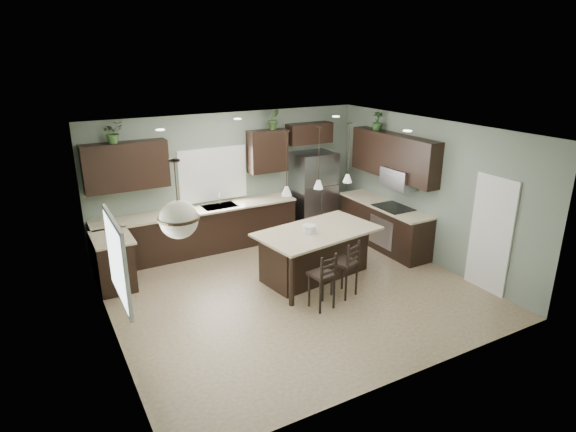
# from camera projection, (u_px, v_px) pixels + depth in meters

# --- Properties ---
(ground) EXTENTS (6.00, 6.00, 0.00)m
(ground) POSITION_uv_depth(u_px,v_px,m) (294.00, 291.00, 8.45)
(ground) COLOR #9E8466
(ground) RESTS_ON ground
(pantry_door) EXTENTS (0.04, 0.82, 2.04)m
(pantry_door) POSITION_uv_depth(u_px,v_px,m) (491.00, 235.00, 8.19)
(pantry_door) COLOR white
(pantry_door) RESTS_ON ground
(window_back) EXTENTS (1.35, 0.02, 1.00)m
(window_back) POSITION_uv_depth(u_px,v_px,m) (213.00, 174.00, 10.02)
(window_back) COLOR white
(window_back) RESTS_ON room_shell
(window_left) EXTENTS (0.02, 1.10, 1.00)m
(window_left) POSITION_uv_depth(u_px,v_px,m) (116.00, 260.00, 5.91)
(window_left) COLOR white
(window_left) RESTS_ON room_shell
(left_return_cabs) EXTENTS (0.60, 0.90, 0.90)m
(left_return_cabs) POSITION_uv_depth(u_px,v_px,m) (113.00, 263.00, 8.47)
(left_return_cabs) COLOR black
(left_return_cabs) RESTS_ON ground
(left_return_countertop) EXTENTS (0.66, 0.96, 0.04)m
(left_return_countertop) POSITION_uv_depth(u_px,v_px,m) (111.00, 238.00, 8.33)
(left_return_countertop) COLOR beige
(left_return_countertop) RESTS_ON left_return_cabs
(back_lower_cabs) EXTENTS (4.20, 0.60, 0.90)m
(back_lower_cabs) POSITION_uv_depth(u_px,v_px,m) (200.00, 231.00, 9.94)
(back_lower_cabs) COLOR black
(back_lower_cabs) RESTS_ON ground
(back_countertop) EXTENTS (4.20, 0.66, 0.04)m
(back_countertop) POSITION_uv_depth(u_px,v_px,m) (199.00, 210.00, 9.77)
(back_countertop) COLOR beige
(back_countertop) RESTS_ON back_lower_cabs
(sink_inset) EXTENTS (0.70, 0.45, 0.01)m
(sink_inset) POSITION_uv_depth(u_px,v_px,m) (220.00, 206.00, 9.97)
(sink_inset) COLOR gray
(sink_inset) RESTS_ON back_countertop
(faucet) EXTENTS (0.02, 0.02, 0.28)m
(faucet) POSITION_uv_depth(u_px,v_px,m) (220.00, 200.00, 9.90)
(faucet) COLOR silver
(faucet) RESTS_ON back_countertop
(back_upper_left) EXTENTS (1.55, 0.34, 0.90)m
(back_upper_left) POSITION_uv_depth(u_px,v_px,m) (126.00, 166.00, 8.96)
(back_upper_left) COLOR black
(back_upper_left) RESTS_ON room_shell
(back_upper_right) EXTENTS (0.85, 0.34, 0.90)m
(back_upper_right) POSITION_uv_depth(u_px,v_px,m) (267.00, 151.00, 10.31)
(back_upper_right) COLOR black
(back_upper_right) RESTS_ON room_shell
(fridge_header) EXTENTS (1.05, 0.34, 0.45)m
(fridge_header) POSITION_uv_depth(u_px,v_px,m) (309.00, 133.00, 10.69)
(fridge_header) COLOR black
(fridge_header) RESTS_ON room_shell
(right_lower_cabs) EXTENTS (0.60, 2.35, 0.90)m
(right_lower_cabs) POSITION_uv_depth(u_px,v_px,m) (384.00, 226.00, 10.26)
(right_lower_cabs) COLOR black
(right_lower_cabs) RESTS_ON ground
(right_countertop) EXTENTS (0.66, 2.35, 0.04)m
(right_countertop) POSITION_uv_depth(u_px,v_px,m) (384.00, 205.00, 10.09)
(right_countertop) COLOR beige
(right_countertop) RESTS_ON right_lower_cabs
(cooktop) EXTENTS (0.58, 0.75, 0.02)m
(cooktop) POSITION_uv_depth(u_px,v_px,m) (393.00, 207.00, 9.86)
(cooktop) COLOR black
(cooktop) RESTS_ON right_countertop
(wall_oven_front) EXTENTS (0.01, 0.72, 0.60)m
(wall_oven_front) POSITION_uv_depth(u_px,v_px,m) (381.00, 232.00, 9.89)
(wall_oven_front) COLOR gray
(wall_oven_front) RESTS_ON right_lower_cabs
(right_upper_cabs) EXTENTS (0.34, 2.35, 0.90)m
(right_upper_cabs) POSITION_uv_depth(u_px,v_px,m) (393.00, 156.00, 9.83)
(right_upper_cabs) COLOR black
(right_upper_cabs) RESTS_ON room_shell
(microwave) EXTENTS (0.40, 0.75, 0.40)m
(microwave) POSITION_uv_depth(u_px,v_px,m) (399.00, 178.00, 9.71)
(microwave) COLOR gray
(microwave) RESTS_ON right_upper_cabs
(refrigerator) EXTENTS (0.90, 0.74, 1.85)m
(refrigerator) POSITION_uv_depth(u_px,v_px,m) (313.00, 193.00, 10.96)
(refrigerator) COLOR gray
(refrigerator) RESTS_ON ground
(kitchen_island) EXTENTS (2.34, 1.55, 0.92)m
(kitchen_island) POSITION_uv_depth(u_px,v_px,m) (317.00, 254.00, 8.81)
(kitchen_island) COLOR black
(kitchen_island) RESTS_ON ground
(serving_dish) EXTENTS (0.24, 0.24, 0.14)m
(serving_dish) POSITION_uv_depth(u_px,v_px,m) (309.00, 229.00, 8.53)
(serving_dish) COLOR silver
(serving_dish) RESTS_ON kitchen_island
(bar_stool_left) EXTENTS (0.41, 0.41, 0.99)m
(bar_stool_left) POSITION_uv_depth(u_px,v_px,m) (322.00, 280.00, 7.74)
(bar_stool_left) COLOR black
(bar_stool_left) RESTS_ON ground
(bar_stool_center) EXTENTS (0.48, 0.48, 1.02)m
(bar_stool_center) POSITION_uv_depth(u_px,v_px,m) (345.00, 268.00, 8.13)
(bar_stool_center) COLOR black
(bar_stool_center) RESTS_ON ground
(pendant_left) EXTENTS (0.17, 0.17, 1.10)m
(pendant_left) POSITION_uv_depth(u_px,v_px,m) (287.00, 164.00, 7.83)
(pendant_left) COLOR white
(pendant_left) RESTS_ON room_shell
(pendant_center) EXTENTS (0.17, 0.17, 1.10)m
(pendant_center) POSITION_uv_depth(u_px,v_px,m) (319.00, 158.00, 8.23)
(pendant_center) COLOR white
(pendant_center) RESTS_ON room_shell
(pendant_right) EXTENTS (0.17, 0.17, 1.10)m
(pendant_right) POSITION_uv_depth(u_px,v_px,m) (348.00, 153.00, 8.63)
(pendant_right) COLOR white
(pendant_right) RESTS_ON room_shell
(chandelier) EXTENTS (0.52, 0.52, 0.99)m
(chandelier) POSITION_uv_depth(u_px,v_px,m) (177.00, 199.00, 5.75)
(chandelier) COLOR beige
(chandelier) RESTS_ON room_shell
(plant_back_left) EXTENTS (0.44, 0.41, 0.40)m
(plant_back_left) POSITION_uv_depth(u_px,v_px,m) (113.00, 132.00, 8.65)
(plant_back_left) COLOR #2E4F22
(plant_back_left) RESTS_ON back_upper_left
(plant_back_right) EXTENTS (0.26, 0.21, 0.45)m
(plant_back_right) POSITION_uv_depth(u_px,v_px,m) (274.00, 119.00, 10.13)
(plant_back_right) COLOR #345424
(plant_back_right) RESTS_ON back_upper_right
(plant_right_wall) EXTENTS (0.29, 0.29, 0.39)m
(plant_right_wall) POSITION_uv_depth(u_px,v_px,m) (377.00, 121.00, 10.05)
(plant_right_wall) COLOR #274A20
(plant_right_wall) RESTS_ON right_upper_cabs
(room_shell) EXTENTS (6.00, 6.00, 6.00)m
(room_shell) POSITION_uv_depth(u_px,v_px,m) (294.00, 198.00, 7.89)
(room_shell) COLOR slate
(room_shell) RESTS_ON ground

